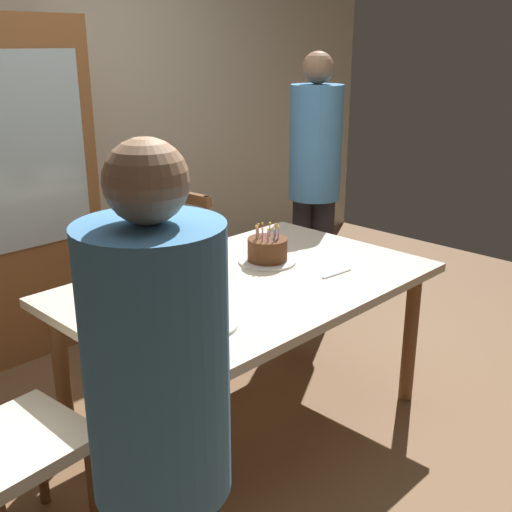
# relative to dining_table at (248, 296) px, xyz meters

# --- Properties ---
(ground) EXTENTS (6.40, 6.40, 0.00)m
(ground) POSITION_rel_dining_table_xyz_m (0.00, 0.00, -0.66)
(ground) COLOR brown
(back_wall) EXTENTS (6.40, 0.10, 2.60)m
(back_wall) POSITION_rel_dining_table_xyz_m (0.00, 1.85, 0.64)
(back_wall) COLOR beige
(back_wall) RESTS_ON ground
(dining_table) EXTENTS (1.64, 1.06, 0.74)m
(dining_table) POSITION_rel_dining_table_xyz_m (0.00, 0.00, 0.00)
(dining_table) COLOR beige
(dining_table) RESTS_ON ground
(birthday_cake) EXTENTS (0.28, 0.28, 0.19)m
(birthday_cake) POSITION_rel_dining_table_xyz_m (0.23, 0.10, 0.14)
(birthday_cake) COLOR silver
(birthday_cake) RESTS_ON dining_table
(plate_near_celebrant) EXTENTS (0.22, 0.22, 0.01)m
(plate_near_celebrant) POSITION_rel_dining_table_xyz_m (-0.45, -0.24, 0.09)
(plate_near_celebrant) COLOR silver
(plate_near_celebrant) RESTS_ON dining_table
(plate_far_side) EXTENTS (0.22, 0.22, 0.01)m
(plate_far_side) POSITION_rel_dining_table_xyz_m (-0.08, 0.24, 0.09)
(plate_far_side) COLOR silver
(plate_far_side) RESTS_ON dining_table
(fork_near_celebrant) EXTENTS (0.18, 0.03, 0.01)m
(fork_near_celebrant) POSITION_rel_dining_table_xyz_m (-0.61, -0.26, 0.08)
(fork_near_celebrant) COLOR silver
(fork_near_celebrant) RESTS_ON dining_table
(fork_far_side) EXTENTS (0.18, 0.05, 0.01)m
(fork_far_side) POSITION_rel_dining_table_xyz_m (-0.24, 0.23, 0.08)
(fork_far_side) COLOR silver
(fork_far_side) RESTS_ON dining_table
(fork_near_guest) EXTENTS (0.18, 0.04, 0.01)m
(fork_near_guest) POSITION_rel_dining_table_xyz_m (0.33, -0.24, 0.08)
(fork_near_guest) COLOR silver
(fork_near_guest) RESTS_ON dining_table
(chair_spindle_back) EXTENTS (0.47, 0.47, 0.95)m
(chair_spindle_back) POSITION_rel_dining_table_xyz_m (0.18, 0.85, -0.20)
(chair_spindle_back) COLOR brown
(chair_spindle_back) RESTS_ON ground
(person_celebrant) EXTENTS (0.32, 0.32, 1.58)m
(person_celebrant) POSITION_rel_dining_table_xyz_m (-1.13, -0.84, 0.24)
(person_celebrant) COLOR #262328
(person_celebrant) RESTS_ON ground
(person_guest) EXTENTS (0.32, 0.32, 1.71)m
(person_guest) POSITION_rel_dining_table_xyz_m (1.14, 0.55, 0.31)
(person_guest) COLOR #262328
(person_guest) RESTS_ON ground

